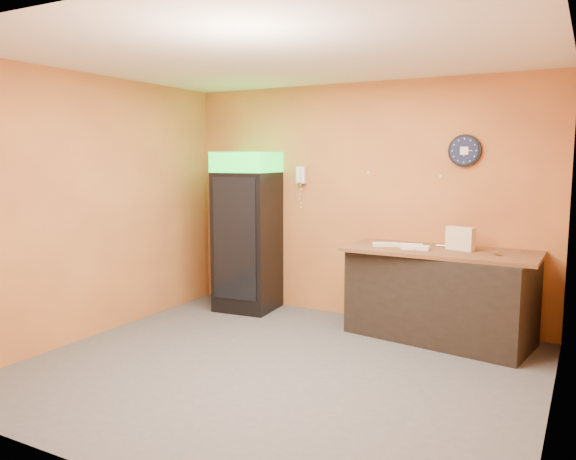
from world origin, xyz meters
The scene contains 15 objects.
floor centered at (0.00, 0.00, 0.00)m, with size 4.50×4.50×0.00m, color #47474C.
back_wall centered at (0.00, 2.00, 1.40)m, with size 4.50×0.02×2.80m, color #D3843B.
left_wall centered at (-2.25, 0.00, 1.40)m, with size 0.02×4.00×2.80m, color #D3843B.
right_wall centered at (2.25, 0.00, 1.40)m, with size 0.02×4.00×2.80m, color #D3843B.
ceiling centered at (0.00, 0.00, 2.80)m, with size 4.50×4.00×0.02m, color white.
beverage_cooler centered at (-1.37, 1.61, 0.97)m, with size 0.76×0.77×1.99m.
prep_counter centered at (1.07, 1.59, 0.46)m, with size 1.85×0.82×0.93m, color black.
wall_clock centered at (1.20, 1.97, 2.00)m, with size 0.35×0.06×0.35m.
wall_phone centered at (-0.77, 1.95, 1.71)m, with size 0.11×0.10×0.21m.
butcher_paper centered at (1.07, 1.59, 0.95)m, with size 1.97×0.88×0.04m, color brown.
sub_roll_stack centered at (1.26, 1.62, 1.09)m, with size 0.30×0.17×0.24m.
wrapped_sandwich_left centered at (0.49, 1.52, 0.99)m, with size 0.27×0.10×0.04m, color white.
wrapped_sandwich_mid centered at (0.84, 1.46, 0.99)m, with size 0.28×0.11×0.04m, color white.
wrapped_sandwich_right centered at (0.75, 1.59, 0.98)m, with size 0.25×0.10×0.04m, color white.
kitchen_tool centered at (1.13, 1.78, 1.00)m, with size 0.06×0.06×0.06m, color silver.
Camera 1 is at (2.44, -4.29, 1.92)m, focal length 35.00 mm.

